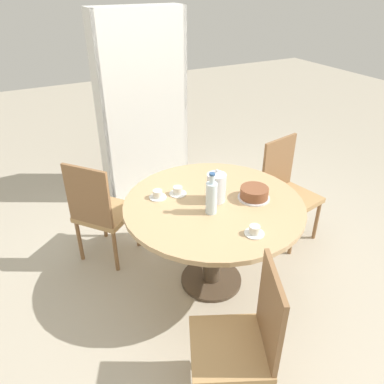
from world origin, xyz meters
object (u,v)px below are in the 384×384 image
object	(u,v)px
chair_a	(101,210)
cup_b	(254,231)
chair_b	(243,339)
chair_c	(287,189)
cake_main	(254,193)
bookshelf	(143,112)
cup_a	(158,195)
water_bottle	(211,197)
coffee_pot	(216,187)
cup_c	(178,191)

from	to	relation	value
chair_a	cup_b	bearing A→B (deg)	171.96
chair_b	chair_c	size ratio (longest dim) A/B	1.00
chair_a	cake_main	xyz separation A→B (m)	(0.95, -0.78, 0.31)
chair_c	bookshelf	world-z (taller)	bookshelf
cake_main	cup_a	world-z (taller)	cake_main
chair_a	water_bottle	bearing A→B (deg)	176.65
coffee_pot	cup_b	bearing A→B (deg)	-89.46
bookshelf	cup_a	xyz separation A→B (m)	(-0.45, -1.41, -0.14)
chair_c	cup_b	size ratio (longest dim) A/B	7.33
chair_b	cup_c	bearing A→B (deg)	-163.40
water_bottle	cup_a	size ratio (longest dim) A/B	2.36
cup_c	cake_main	bearing A→B (deg)	-34.12
coffee_pot	cup_b	distance (m)	0.47
chair_a	chair_c	size ratio (longest dim) A/B	1.00
cup_b	chair_a	bearing A→B (deg)	121.52
cup_b	cup_c	xyz separation A→B (m)	(-0.21, 0.67, 0.00)
water_bottle	cup_c	size ratio (longest dim) A/B	2.36
chair_a	bookshelf	distance (m)	1.32
bookshelf	coffee_pot	size ratio (longest dim) A/B	7.64
chair_a	chair_b	bearing A→B (deg)	151.79
cake_main	cup_c	world-z (taller)	cake_main
water_bottle	chair_a	bearing A→B (deg)	126.21
chair_c	water_bottle	distance (m)	1.14
chair_b	bookshelf	world-z (taller)	bookshelf
chair_c	coffee_pot	distance (m)	1.00
chair_c	cup_a	distance (m)	1.29
cake_main	cup_c	distance (m)	0.56
chair_b	cup_a	xyz separation A→B (m)	(0.01, 1.15, 0.29)
coffee_pot	bookshelf	bearing A→B (deg)	86.90
cake_main	cup_b	size ratio (longest dim) A/B	1.83
water_bottle	chair_b	bearing A→B (deg)	-108.20
chair_b	cake_main	size ratio (longest dim) A/B	4.01
chair_a	cup_c	bearing A→B (deg)	-173.36
chair_a	chair_b	size ratio (longest dim) A/B	1.00
chair_a	coffee_pot	xyz separation A→B (m)	(0.69, -0.67, 0.38)
coffee_pot	cake_main	world-z (taller)	coffee_pot
water_bottle	cake_main	world-z (taller)	water_bottle
chair_b	cup_b	size ratio (longest dim) A/B	7.33
bookshelf	cup_c	size ratio (longest dim) A/B	15.05
cup_a	coffee_pot	bearing A→B (deg)	-32.40
bookshelf	cup_b	distance (m)	2.11
chair_a	chair_c	world-z (taller)	same
cup_a	chair_c	bearing A→B (deg)	0.19
chair_a	cup_c	size ratio (longest dim) A/B	7.33
water_bottle	cup_c	distance (m)	0.36
bookshelf	water_bottle	distance (m)	1.77
cup_b	cup_c	size ratio (longest dim) A/B	1.00
chair_c	cup_c	distance (m)	1.14
chair_a	cup_a	size ratio (longest dim) A/B	7.33
chair_b	cup_a	bearing A→B (deg)	-155.66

